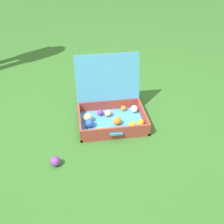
# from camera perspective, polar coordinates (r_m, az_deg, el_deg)

# --- Properties ---
(ground_plane) EXTENTS (16.00, 16.00, 0.00)m
(ground_plane) POSITION_cam_1_polar(r_m,az_deg,el_deg) (2.40, -2.18, -2.77)
(ground_plane) COLOR #336B28
(open_suitcase) EXTENTS (0.59, 0.57, 0.55)m
(open_suitcase) POSITION_cam_1_polar(r_m,az_deg,el_deg) (2.40, -0.35, 0.70)
(open_suitcase) COLOR #4799C6
(open_suitcase) RESTS_ON ground
(stray_ball_on_grass) EXTENTS (0.08, 0.08, 0.08)m
(stray_ball_on_grass) POSITION_cam_1_polar(r_m,az_deg,el_deg) (2.04, -12.09, -10.35)
(stray_ball_on_grass) COLOR purple
(stray_ball_on_grass) RESTS_ON ground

